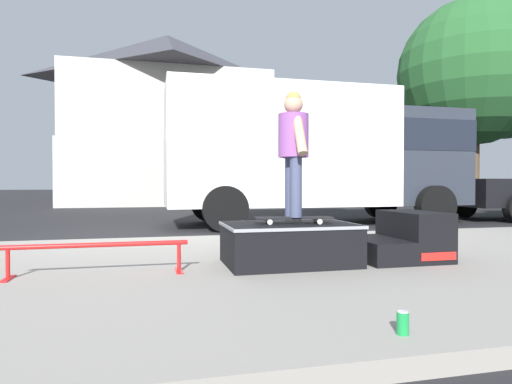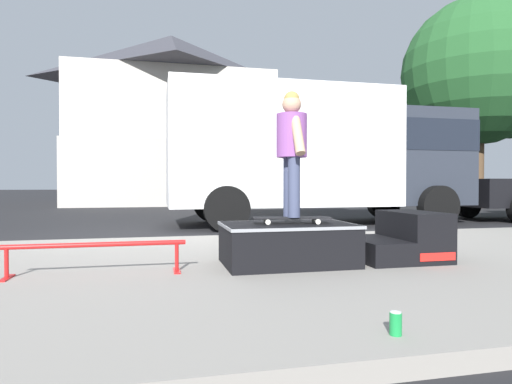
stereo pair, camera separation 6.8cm
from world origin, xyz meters
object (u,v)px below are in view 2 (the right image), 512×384
object	(u,v)px
skate_box	(287,243)
skateboard	(292,218)
grind_rail	(95,250)
skater_kid	(292,143)
box_truck	(319,151)
street_tree_main	(484,77)
kicker_ramp	(401,240)
soda_can	(396,324)

from	to	relation	value
skate_box	skateboard	distance (m)	0.25
skate_box	grind_rail	size ratio (longest dim) A/B	0.82
skater_kid	box_truck	size ratio (longest dim) A/B	0.18
grind_rail	skater_kid	bearing A→B (deg)	2.63
box_truck	street_tree_main	bearing A→B (deg)	29.69
skate_box	street_tree_main	bearing A→B (deg)	42.72
kicker_ramp	soda_can	world-z (taller)	kicker_ramp
skateboard	street_tree_main	xyz separation A→B (m)	(11.15, 10.35, 4.52)
skater_kid	skate_box	bearing A→B (deg)	153.22
skate_box	grind_rail	xyz separation A→B (m)	(-1.83, -0.10, 0.00)
skateboard	skater_kid	bearing A→B (deg)	-116.57
skate_box	kicker_ramp	bearing A→B (deg)	-0.02
skate_box	skateboard	world-z (taller)	skateboard
kicker_ramp	skate_box	bearing A→B (deg)	179.98
skateboard	box_truck	size ratio (longest dim) A/B	0.12
skater_kid	box_truck	xyz separation A→B (m)	(2.37, 5.34, 0.36)
skate_box	grind_rail	bearing A→B (deg)	-176.75
skateboard	street_tree_main	distance (m)	15.87
skate_box	kicker_ramp	size ratio (longest dim) A/B	1.45
kicker_ramp	grind_rail	distance (m)	3.11
box_truck	skate_box	bearing A→B (deg)	-114.32
skateboard	skater_kid	distance (m)	0.76
skateboard	soda_can	world-z (taller)	skateboard
grind_rail	street_tree_main	xyz separation A→B (m)	(13.02, 10.44, 4.77)
street_tree_main	soda_can	bearing A→B (deg)	-132.09
soda_can	street_tree_main	world-z (taller)	street_tree_main
soda_can	street_tree_main	size ratio (longest dim) A/B	0.02
soda_can	box_truck	distance (m)	7.96
skate_box	box_truck	world-z (taller)	box_truck
kicker_ramp	street_tree_main	xyz separation A→B (m)	(9.91, 10.33, 4.78)
soda_can	box_truck	xyz separation A→B (m)	(2.45, 7.43, 1.52)
skateboard	grind_rail	bearing A→B (deg)	-177.37
grind_rail	skater_kid	xyz separation A→B (m)	(1.86, 0.09, 1.00)
skate_box	skater_kid	xyz separation A→B (m)	(0.04, -0.02, 1.00)
skate_box	soda_can	distance (m)	2.11
box_truck	grind_rail	bearing A→B (deg)	-127.96
grind_rail	soda_can	world-z (taller)	grind_rail
street_tree_main	skate_box	bearing A→B (deg)	-137.28
grind_rail	street_tree_main	distance (m)	17.35
street_tree_main	skateboard	bearing A→B (deg)	-137.13
skate_box	kicker_ramp	world-z (taller)	kicker_ramp
kicker_ramp	street_tree_main	distance (m)	15.09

